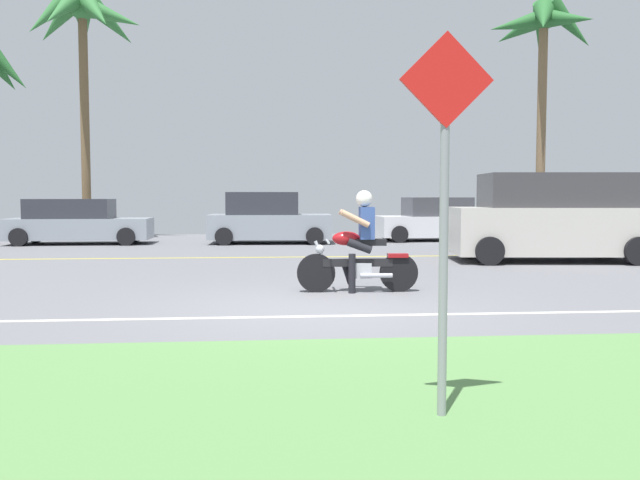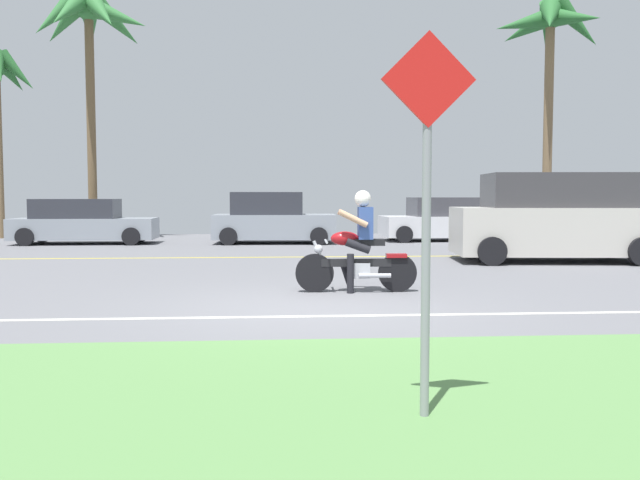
{
  "view_description": "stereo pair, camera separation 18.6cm",
  "coord_description": "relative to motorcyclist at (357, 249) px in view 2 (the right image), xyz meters",
  "views": [
    {
      "loc": [
        -0.76,
        -8.89,
        1.53
      ],
      "look_at": [
        0.29,
        3.09,
        0.73
      ],
      "focal_mm": 37.08,
      "sensor_mm": 36.0,
      "label": 1
    },
    {
      "loc": [
        -0.57,
        -8.91,
        1.53
      ],
      "look_at": [
        0.29,
        3.09,
        0.73
      ],
      "focal_mm": 37.08,
      "sensor_mm": 36.0,
      "label": 2
    }
  ],
  "objects": [
    {
      "name": "ground",
      "position": [
        -0.77,
        1.48,
        -0.71
      ],
      "size": [
        56.0,
        30.0,
        0.04
      ],
      "primitive_type": "cube",
      "color": "slate"
    },
    {
      "name": "grass_median",
      "position": [
        -0.77,
        -5.62,
        -0.66
      ],
      "size": [
        56.0,
        3.8,
        0.06
      ],
      "primitive_type": "cube",
      "color": "#5B8C4C",
      "rests_on": "ground"
    },
    {
      "name": "lane_line_near",
      "position": [
        -0.77,
        -2.11,
        -0.68
      ],
      "size": [
        50.4,
        0.12,
        0.01
      ],
      "primitive_type": "cube",
      "color": "silver",
      "rests_on": "ground"
    },
    {
      "name": "lane_line_far",
      "position": [
        -0.77,
        6.12,
        -0.68
      ],
      "size": [
        50.4,
        0.12,
        0.01
      ],
      "primitive_type": "cube",
      "color": "yellow",
      "rests_on": "ground"
    },
    {
      "name": "motorcyclist",
      "position": [
        0.0,
        0.0,
        0.0
      ],
      "size": [
        1.95,
        0.64,
        1.63
      ],
      "color": "black",
      "rests_on": "ground"
    },
    {
      "name": "suv_nearby",
      "position": [
        5.24,
        4.56,
        0.31
      ],
      "size": [
        4.85,
        2.48,
        2.06
      ],
      "color": "beige",
      "rests_on": "ground"
    },
    {
      "name": "parked_car_0",
      "position": [
        -7.45,
        11.26,
        -0.01
      ],
      "size": [
        4.48,
        1.84,
        1.44
      ],
      "color": "#8C939E",
      "rests_on": "ground"
    },
    {
      "name": "parked_car_1",
      "position": [
        -1.35,
        11.15,
        0.08
      ],
      "size": [
        4.0,
        2.14,
        1.66
      ],
      "color": "#8C939E",
      "rests_on": "ground"
    },
    {
      "name": "parked_car_2",
      "position": [
        4.31,
        11.92,
        0.01
      ],
      "size": [
        3.77,
        2.12,
        1.49
      ],
      "color": "silver",
      "rests_on": "ground"
    },
    {
      "name": "parked_car_3",
      "position": [
        8.81,
        11.97,
        -0.02
      ],
      "size": [
        3.91,
        1.98,
        1.4
      ],
      "color": "navy",
      "rests_on": "ground"
    },
    {
      "name": "palm_tree_0",
      "position": [
        -7.72,
        13.55,
        6.85
      ],
      "size": [
        4.23,
        4.28,
        8.86
      ],
      "color": "brown",
      "rests_on": "ground"
    },
    {
      "name": "palm_tree_1",
      "position": [
        9.27,
        14.58,
        7.07
      ],
      "size": [
        4.3,
        4.24,
        9.23
      ],
      "color": "brown",
      "rests_on": "ground"
    },
    {
      "name": "street_sign",
      "position": [
        -0.34,
        -6.15,
        0.89
      ],
      "size": [
        0.62,
        0.06,
        2.6
      ],
      "color": "gray",
      "rests_on": "ground"
    }
  ]
}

